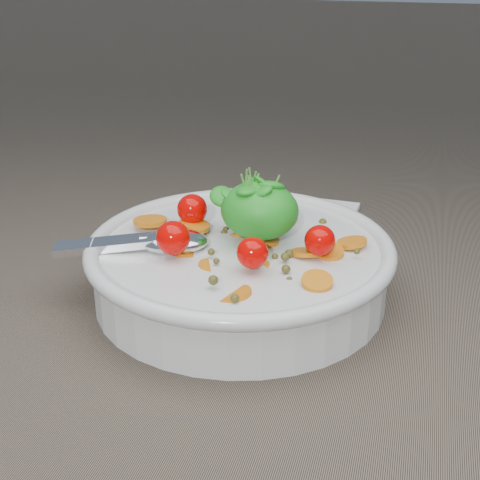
# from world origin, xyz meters

# --- Properties ---
(ground) EXTENTS (6.00, 6.00, 0.00)m
(ground) POSITION_xyz_m (0.00, 0.00, 0.00)
(ground) COLOR brown
(ground) RESTS_ON ground
(bowl) EXTENTS (0.27, 0.25, 0.11)m
(bowl) POSITION_xyz_m (0.01, -0.01, 0.03)
(bowl) COLOR silver
(bowl) RESTS_ON ground
(napkin) EXTENTS (0.17, 0.15, 0.01)m
(napkin) POSITION_xyz_m (0.00, 0.15, 0.00)
(napkin) COLOR white
(napkin) RESTS_ON ground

